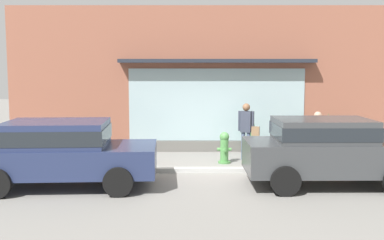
% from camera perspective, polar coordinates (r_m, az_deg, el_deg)
% --- Properties ---
extents(ground_plane, '(60.00, 60.00, 0.00)m').
position_cam_1_polar(ground_plane, '(12.93, 3.71, -6.20)').
color(ground_plane, gray).
extents(curb_strip, '(14.00, 0.24, 0.12)m').
position_cam_1_polar(curb_strip, '(12.72, 3.77, -6.13)').
color(curb_strip, '#B2B2AD').
rests_on(curb_strip, ground_plane).
extents(storefront, '(14.00, 0.81, 4.88)m').
position_cam_1_polar(storefront, '(15.81, 3.03, 4.85)').
color(storefront, '#935642').
rests_on(storefront, ground_plane).
extents(fire_hydrant, '(0.42, 0.40, 0.93)m').
position_cam_1_polar(fire_hydrant, '(13.84, 4.00, -3.36)').
color(fire_hydrant, '#4C8C47').
rests_on(fire_hydrant, ground_plane).
extents(pedestrian_with_handbag, '(0.64, 0.37, 1.75)m').
position_cam_1_polar(pedestrian_with_handbag, '(14.33, 6.74, -0.84)').
color(pedestrian_with_handbag, '#475675').
rests_on(pedestrian_with_handbag, ground_plane).
extents(pedestrian_passerby, '(0.49, 0.29, 1.61)m').
position_cam_1_polar(pedestrian_passerby, '(13.55, 15.13, -1.78)').
color(pedestrian_passerby, '#9E9384').
rests_on(pedestrian_passerby, ground_plane).
extents(parked_car_navy, '(4.32, 2.28, 1.57)m').
position_cam_1_polar(parked_car_navy, '(11.42, -15.58, -3.49)').
color(parked_car_navy, navy).
rests_on(parked_car_navy, ground_plane).
extents(parked_car_dark_gray, '(4.04, 1.98, 1.62)m').
position_cam_1_polar(parked_car_dark_gray, '(11.54, 16.27, -3.29)').
color(parked_car_dark_gray, '#383A3D').
rests_on(parked_car_dark_gray, ground_plane).
extents(potted_plant_window_left, '(0.51, 0.51, 1.29)m').
position_cam_1_polar(potted_plant_window_left, '(15.33, 7.41, -1.89)').
color(potted_plant_window_left, '#33473D').
rests_on(potted_plant_window_left, ground_plane).
extents(potted_plant_trailing_edge, '(0.40, 0.40, 1.35)m').
position_cam_1_polar(potted_plant_trailing_edge, '(15.91, 16.34, -1.70)').
color(potted_plant_trailing_edge, '#9E6042').
rests_on(potted_plant_trailing_edge, ground_plane).
extents(potted_plant_corner_tall, '(0.54, 0.54, 0.78)m').
position_cam_1_polar(potted_plant_corner_tall, '(15.34, -11.73, -2.74)').
color(potted_plant_corner_tall, '#B7B2A3').
rests_on(potted_plant_corner_tall, ground_plane).
extents(potted_plant_near_hydrant, '(0.39, 0.39, 0.71)m').
position_cam_1_polar(potted_plant_near_hydrant, '(16.17, 19.81, -2.60)').
color(potted_plant_near_hydrant, '#4C4C51').
rests_on(potted_plant_near_hydrant, ground_plane).
extents(potted_plant_window_center, '(0.50, 0.50, 0.86)m').
position_cam_1_polar(potted_plant_window_center, '(15.26, 11.99, -2.83)').
color(potted_plant_window_center, '#4C4C51').
rests_on(potted_plant_window_center, ground_plane).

